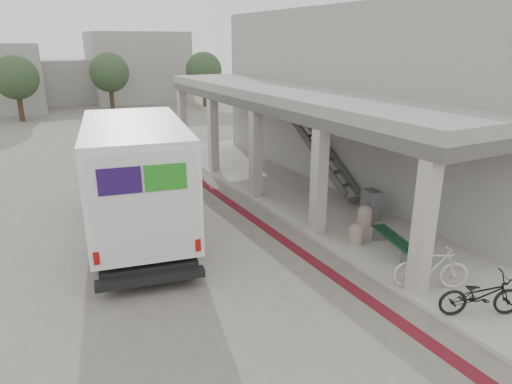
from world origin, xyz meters
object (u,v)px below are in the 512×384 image
bench (394,241)px  utility_cabinet (371,205)px  bicycle_black (481,295)px  bicycle_cream (431,268)px  fedex_truck (135,172)px

bench → utility_cabinet: 2.50m
bicycle_black → bicycle_cream: bicycle_cream is taller
fedex_truck → bench: (5.76, -5.17, -1.48)m
bench → utility_cabinet: (1.14, 2.21, 0.17)m
fedex_truck → bench: size_ratio=4.50×
bicycle_cream → utility_cabinet: bearing=6.4°
bench → bicycle_cream: size_ratio=1.10×
bench → bicycle_black: (-0.60, -3.16, 0.15)m
bench → bicycle_cream: 2.01m
bicycle_black → bicycle_cream: (-0.06, 1.28, 0.06)m
utility_cabinet → fedex_truck: bearing=162.8°
bicycle_cream → fedex_truck: bearing=66.0°
fedex_truck → bicycle_cream: fedex_truck is taller
utility_cabinet → bicycle_black: utility_cabinet is taller
bench → bicycle_black: bicycle_black is taller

